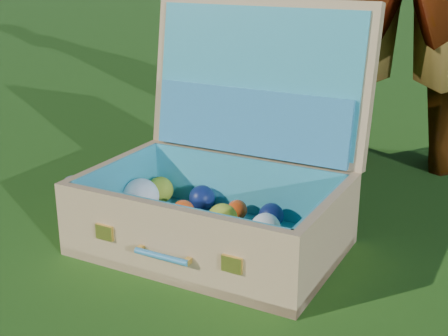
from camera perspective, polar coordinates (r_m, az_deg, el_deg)
ground at (r=1.80m, az=0.86°, el=-5.91°), size 60.00×60.00×0.00m
stray_ball at (r=2.09m, az=-13.64°, el=-1.71°), size 0.08×0.08×0.08m
suitcase at (r=1.72m, az=0.16°, el=-0.65°), size 0.73×0.63×0.64m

